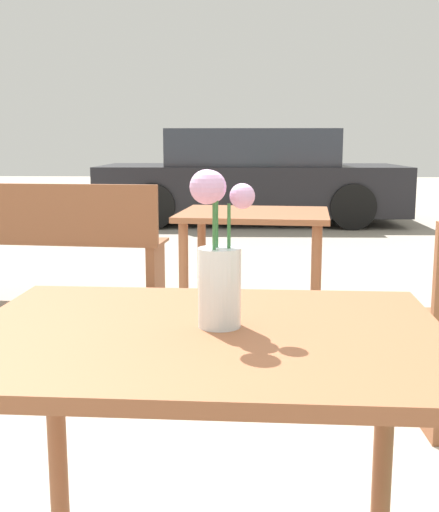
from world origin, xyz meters
TOP-DOWN VIEW (x-y plane):
  - table_front at (0.00, 0.00)m, footprint 0.99×0.76m
  - flower_vase at (0.02, 0.02)m, footprint 0.13×0.14m
  - bench_middle at (-1.45, 3.12)m, footprint 1.91×0.53m
  - table_back at (0.12, 2.23)m, footprint 0.86×0.75m
  - parked_car at (0.12, 7.94)m, footprint 4.24×1.91m

SIDE VIEW (x-z plane):
  - bench_middle at x=-1.45m, z-range 0.05..0.90m
  - parked_car at x=0.12m, z-range -0.03..1.27m
  - table_back at x=0.12m, z-range 0.25..1.00m
  - table_front at x=0.00m, z-range 0.27..1.02m
  - flower_vase at x=0.02m, z-range 0.73..1.05m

